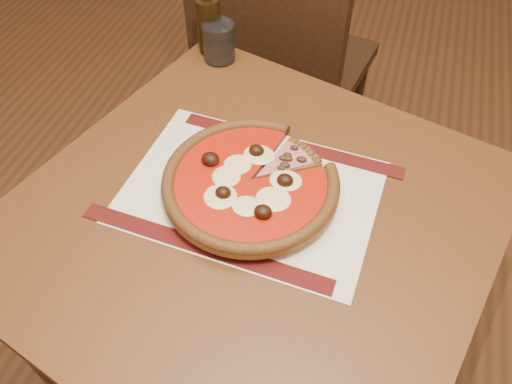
# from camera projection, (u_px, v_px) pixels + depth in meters

# --- Properties ---
(table) EXTENTS (0.98, 0.98, 0.75)m
(table) POSITION_uv_depth(u_px,v_px,m) (253.00, 244.00, 0.96)
(table) COLOR #5A2E15
(table) RESTS_ON ground
(chair_far) EXTENTS (0.53, 0.53, 0.97)m
(chair_far) POSITION_uv_depth(u_px,v_px,m) (278.00, 59.00, 1.51)
(chair_far) COLOR black
(chair_far) RESTS_ON ground
(placemat) EXTENTS (0.47, 0.35, 0.00)m
(placemat) POSITION_uv_depth(u_px,v_px,m) (251.00, 192.00, 0.91)
(placemat) COLOR silver
(placemat) RESTS_ON table
(plate) EXTENTS (0.29, 0.29, 0.02)m
(plate) POSITION_uv_depth(u_px,v_px,m) (251.00, 188.00, 0.91)
(plate) COLOR white
(plate) RESTS_ON placemat
(pizza) EXTENTS (0.32, 0.32, 0.04)m
(pizza) POSITION_uv_depth(u_px,v_px,m) (250.00, 181.00, 0.89)
(pizza) COLOR brown
(pizza) RESTS_ON plate
(ham_slice) EXTENTS (0.11, 0.12, 0.02)m
(ham_slice) POSITION_uv_depth(u_px,v_px,m) (293.00, 162.00, 0.92)
(ham_slice) COLOR brown
(ham_slice) RESTS_ON plate
(water_glass) EXTENTS (0.10, 0.10, 0.09)m
(water_glass) POSITION_uv_depth(u_px,v_px,m) (219.00, 42.00, 1.15)
(water_glass) COLOR white
(water_glass) RESTS_ON table
(bottle) EXTENTS (0.06, 0.06, 0.19)m
(bottle) POSITION_uv_depth(u_px,v_px,m) (209.00, 22.00, 1.15)
(bottle) COLOR #311F0C
(bottle) RESTS_ON table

